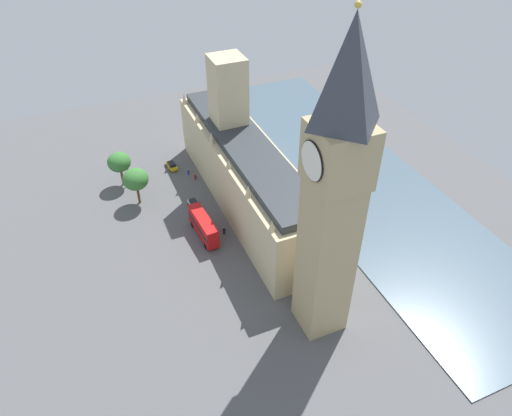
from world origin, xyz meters
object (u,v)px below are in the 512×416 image
(car_yellow_cab_near_tower, at_px, (172,165))
(pedestrian_trailing, at_px, (188,172))
(parliament_building, at_px, (245,169))
(street_lamp_opposite_hall, at_px, (128,169))
(car_white_midblock, at_px, (194,205))
(pedestrian_leading, at_px, (224,231))
(plane_tree_far_end, at_px, (136,179))
(plane_tree_by_river_gate, at_px, (119,162))
(pedestrian_under_trees, at_px, (195,177))
(clock_tower, at_px, (334,194))
(double_decker_bus_kerbside, at_px, (204,226))

(car_yellow_cab_near_tower, relative_size, pedestrian_trailing, 2.76)
(parliament_building, xyz_separation_m, street_lamp_opposite_hall, (22.51, -16.36, -4.33))
(car_white_midblock, bearing_deg, car_yellow_cab_near_tower, -90.45)
(pedestrian_leading, height_order, plane_tree_far_end, plane_tree_far_end)
(pedestrian_leading, height_order, plane_tree_by_river_gate, plane_tree_by_river_gate)
(pedestrian_under_trees, bearing_deg, plane_tree_far_end, -33.88)
(clock_tower, bearing_deg, plane_tree_far_end, -64.60)
(parliament_building, relative_size, clock_tower, 1.09)
(double_decker_bus_kerbside, bearing_deg, pedestrian_leading, 162.02)
(plane_tree_far_end, height_order, street_lamp_opposite_hall, plane_tree_far_end)
(car_yellow_cab_near_tower, xyz_separation_m, pedestrian_trailing, (-3.02, 4.09, -0.19))
(double_decker_bus_kerbside, bearing_deg, plane_tree_by_river_gate, -68.43)
(car_yellow_cab_near_tower, bearing_deg, pedestrian_leading, -88.60)
(pedestrian_under_trees, bearing_deg, car_white_midblock, 22.17)
(car_yellow_cab_near_tower, distance_m, pedestrian_under_trees, 7.79)
(street_lamp_opposite_hall, bearing_deg, car_yellow_cab_near_tower, -166.22)
(plane_tree_far_end, relative_size, street_lamp_opposite_hall, 1.48)
(car_yellow_cab_near_tower, bearing_deg, car_white_midblock, -94.58)
(pedestrian_leading, xyz_separation_m, street_lamp_opposite_hall, (14.29, -25.15, 3.37))
(pedestrian_under_trees, height_order, street_lamp_opposite_hall, street_lamp_opposite_hall)
(clock_tower, relative_size, plane_tree_far_end, 5.91)
(pedestrian_trailing, relative_size, plane_tree_by_river_gate, 0.18)
(car_yellow_cab_near_tower, height_order, pedestrian_trailing, car_yellow_cab_near_tower)
(car_yellow_cab_near_tower, relative_size, car_white_midblock, 1.00)
(double_decker_bus_kerbside, height_order, pedestrian_trailing, double_decker_bus_kerbside)
(pedestrian_leading, xyz_separation_m, plane_tree_by_river_gate, (15.80, -25.71, 5.38))
(parliament_building, distance_m, plane_tree_far_end, 23.67)
(street_lamp_opposite_hall, bearing_deg, pedestrian_trailing, 173.90)
(parliament_building, distance_m, car_white_midblock, 13.82)
(car_white_midblock, bearing_deg, pedestrian_trailing, -103.10)
(car_yellow_cab_near_tower, distance_m, plane_tree_far_end, 15.63)
(clock_tower, xyz_separation_m, plane_tree_by_river_gate, (22.97, -52.62, -20.43))
(car_yellow_cab_near_tower, height_order, plane_tree_by_river_gate, plane_tree_by_river_gate)
(clock_tower, xyz_separation_m, plane_tree_far_end, (20.95, -44.13, -20.28))
(parliament_building, distance_m, pedestrian_trailing, 18.97)
(parliament_building, xyz_separation_m, pedestrian_leading, (8.22, 8.79, -7.70))
(double_decker_bus_kerbside, distance_m, pedestrian_trailing, 23.03)
(car_white_midblock, xyz_separation_m, pedestrian_under_trees, (-3.55, -10.45, -0.17))
(clock_tower, distance_m, plane_tree_far_end, 52.90)
(double_decker_bus_kerbside, relative_size, pedestrian_trailing, 6.95)
(plane_tree_far_end, distance_m, plane_tree_by_river_gate, 8.72)
(double_decker_bus_kerbside, height_order, pedestrian_leading, double_decker_bus_kerbside)
(street_lamp_opposite_hall, bearing_deg, pedestrian_leading, 119.60)
(parliament_building, relative_size, pedestrian_leading, 32.50)
(pedestrian_under_trees, bearing_deg, parliament_building, 73.53)
(pedestrian_trailing, bearing_deg, car_white_midblock, 10.20)
(pedestrian_leading, bearing_deg, clock_tower, 29.90)
(pedestrian_under_trees, bearing_deg, double_decker_bus_kerbside, 28.74)
(car_yellow_cab_near_tower, relative_size, pedestrian_leading, 2.46)
(parliament_building, bearing_deg, clock_tower, 88.31)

